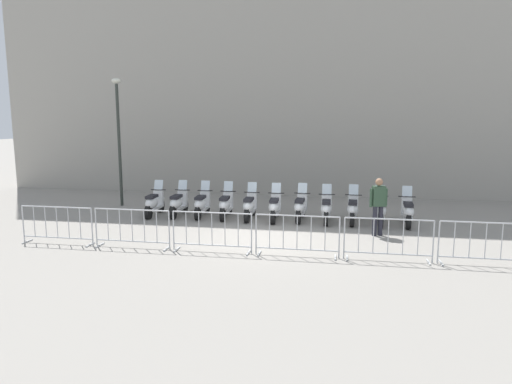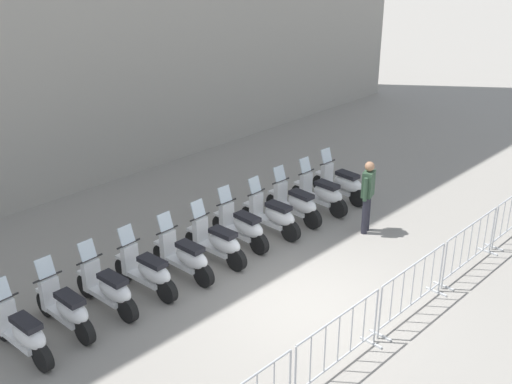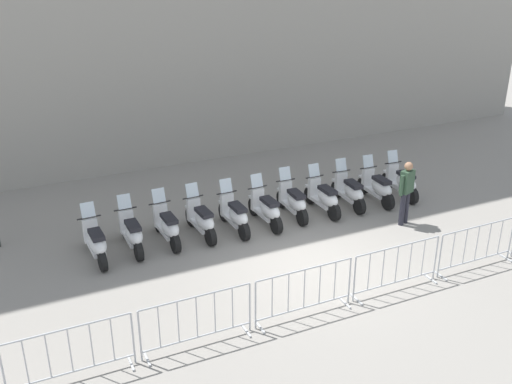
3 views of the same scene
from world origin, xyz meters
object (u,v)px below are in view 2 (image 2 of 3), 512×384
Objects in this scene: motorcycle_2 at (108,289)px; barrier_segment_4 at (470,247)px; motorcycle_3 at (147,272)px; motorcycle_6 at (242,227)px; motorcycle_5 at (218,242)px; motorcycle_4 at (185,257)px; motorcycle_9 at (322,194)px; barrier_segment_2 at (338,344)px; motorcycle_0 at (23,333)px; motorcycle_7 at (273,216)px; motorcycle_8 at (296,204)px; motorcycle_10 at (342,183)px; barrier_segment_3 at (412,289)px; officer_near_row_end at (368,193)px; motorcycle_1 at (66,309)px.

barrier_segment_4 is (6.20, -3.74, 0.07)m from motorcycle_2.
motorcycle_3 is 2.62m from motorcycle_6.
motorcycle_4 is at bearing -177.98° from motorcycle_5.
barrier_segment_2 is (-4.37, -4.24, 0.07)m from motorcycle_9.
motorcycle_0 is 6.13m from motorcycle_7.
motorcycle_8 and motorcycle_10 have the same top height.
motorcycle_9 is at bearing 2.17° from motorcycle_2.
motorcycle_0 is at bearing -176.44° from motorcycle_7.
motorcycle_9 is at bearing 3.08° from motorcycle_4.
motorcycle_4 is 1.00× the size of motorcycle_9.
barrier_segment_2 is at bearing -77.70° from motorcycle_3.
motorcycle_8 is at bearing 2.99° from motorcycle_3.
barrier_segment_3 is at bearing -44.22° from motorcycle_2.
motorcycle_2 is at bearing 113.70° from barrier_segment_2.
motorcycle_3 is 1.00× the size of motorcycle_9.
motorcycle_0 is 3.51m from motorcycle_4.
motorcycle_7 is 2.21m from officer_near_row_end.
barrier_segment_3 is (3.10, -3.90, 0.07)m from motorcycle_3.
barrier_segment_4 is at bearing -88.97° from motorcycle_9.
barrier_segment_3 is at bearing -117.65° from motorcycle_9.
barrier_segment_2 is 1.00× the size of barrier_segment_4.
motorcycle_9 is (4.37, 0.24, 0.00)m from motorcycle_4.
motorcycle_7 is (2.62, 0.16, 0.00)m from motorcycle_4.
officer_near_row_end reaches higher than barrier_segment_2.
motorcycle_0 is at bearing -175.22° from motorcycle_6.
barrier_segment_4 is (3.57, -3.77, 0.07)m from motorcycle_5.
motorcycle_10 is 0.81× the size of barrier_segment_3.
motorcycle_9 is 4.63m from barrier_segment_3.
motorcycle_2 is 7.01m from motorcycle_10.
motorcycle_4 is at bearing 3.58° from motorcycle_0.
motorcycle_0 is at bearing -176.70° from motorcycle_9.
motorcycle_6 is 1.00× the size of motorcycle_9.
motorcycle_0 and motorcycle_6 have the same top height.
barrier_segment_3 is (0.48, -4.09, 0.07)m from motorcycle_6.
motorcycle_8 is 0.81× the size of barrier_segment_4.
motorcycle_9 is 1.00× the size of motorcycle_10.
motorcycle_2 is at bearing -177.99° from motorcycle_3.
motorcycle_3 is 0.81× the size of barrier_segment_2.
motorcycle_0 is 0.81× the size of barrier_segment_3.
officer_near_row_end is at bearing -13.78° from motorcycle_3.
barrier_segment_4 is (4.44, 0.27, 0.00)m from barrier_segment_2.
motorcycle_3 is 1.76m from motorcycle_5.
motorcycle_4 is at bearing 163.95° from officer_near_row_end.
motorcycle_5 and motorcycle_8 have the same top height.
motorcycle_6 is at bearing 176.31° from motorcycle_7.
motorcycle_4 is 0.81× the size of barrier_segment_3.
motorcycle_2 is 6.16m from officer_near_row_end.
motorcycle_1 is at bearing 170.35° from officer_near_row_end.
motorcycle_8 is (0.87, 0.10, 0.00)m from motorcycle_7.
motorcycle_5 is (1.76, -0.00, 0.00)m from motorcycle_3.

